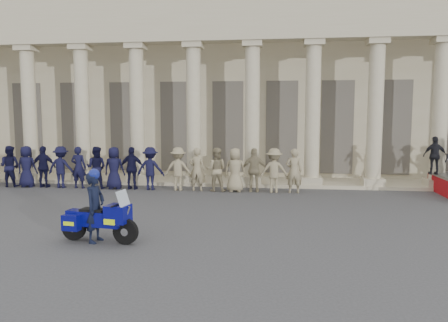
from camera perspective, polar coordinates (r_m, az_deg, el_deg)
ground at (r=11.89m, az=-5.21°, el=-9.40°), size 90.00×90.00×0.00m
building at (r=26.07m, az=1.75°, el=9.12°), size 40.00×12.50×9.00m
officer_rank at (r=19.19m, az=-14.88°, el=-0.87°), size 16.26×0.68×1.80m
motorcycle at (r=11.36m, az=-15.93°, el=-7.33°), size 2.08×0.93×1.34m
rider at (r=11.34m, az=-16.49°, el=-5.63°), size 0.50×0.69×1.85m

